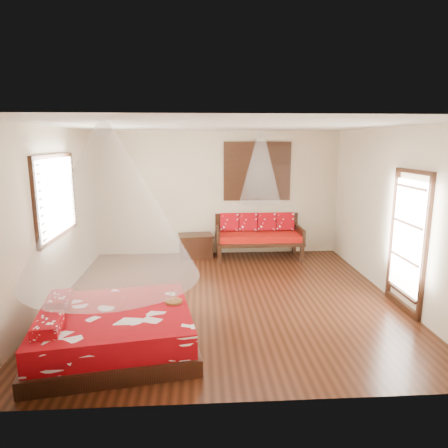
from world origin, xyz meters
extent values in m
cube|color=black|center=(0.00, 0.00, -0.01)|extent=(5.50, 5.50, 0.02)
cube|color=white|center=(0.00, 0.00, 2.81)|extent=(5.50, 5.50, 0.02)
cube|color=#C5B390|center=(-2.76, 0.00, 1.40)|extent=(0.02, 5.50, 2.80)
cube|color=#C5B390|center=(2.76, 0.00, 1.40)|extent=(0.02, 5.50, 2.80)
cube|color=#C5B390|center=(0.00, 2.76, 1.40)|extent=(5.50, 0.02, 2.80)
cube|color=#C5B390|center=(0.00, -2.76, 1.40)|extent=(5.50, 0.02, 2.80)
cube|color=black|center=(-1.50, -1.60, 0.10)|extent=(2.18, 2.03, 0.20)
cube|color=#90040C|center=(-1.50, -1.60, 0.35)|extent=(2.06, 1.91, 0.30)
cube|color=#90040C|center=(-2.12, -2.07, 0.56)|extent=(0.35, 0.54, 0.13)
cube|color=#90040C|center=(-2.24, -1.35, 0.56)|extent=(0.35, 0.54, 0.13)
cube|color=black|center=(-0.02, 1.93, 0.21)|extent=(0.08, 0.08, 0.42)
cube|color=black|center=(1.78, 1.93, 0.21)|extent=(0.08, 0.08, 0.42)
cube|color=black|center=(-0.02, 2.67, 0.21)|extent=(0.08, 0.08, 0.42)
cube|color=black|center=(1.78, 2.67, 0.21)|extent=(0.08, 0.08, 0.42)
cube|color=black|center=(0.88, 2.30, 0.38)|extent=(1.91, 0.85, 0.08)
cube|color=#980506|center=(0.88, 2.30, 0.49)|extent=(1.85, 0.79, 0.14)
cube|color=black|center=(0.88, 2.69, 0.67)|extent=(1.91, 0.06, 0.55)
cube|color=black|center=(-0.04, 2.30, 0.54)|extent=(0.06, 0.85, 0.30)
cube|color=black|center=(1.80, 2.30, 0.54)|extent=(0.06, 0.85, 0.30)
cube|color=#90040C|center=(0.24, 2.57, 0.76)|extent=(0.40, 0.20, 0.42)
cube|color=#90040C|center=(0.67, 2.57, 0.76)|extent=(0.40, 0.20, 0.42)
cube|color=#90040C|center=(1.09, 2.57, 0.76)|extent=(0.40, 0.20, 0.42)
cube|color=#90040C|center=(1.52, 2.57, 0.76)|extent=(0.40, 0.20, 0.42)
cube|color=black|center=(-0.53, 2.45, 0.23)|extent=(0.76, 0.59, 0.46)
cube|color=black|center=(-0.53, 2.45, 0.49)|extent=(0.81, 0.63, 0.05)
cube|color=black|center=(0.88, 2.72, 1.90)|extent=(1.52, 0.06, 1.32)
cube|color=black|center=(0.88, 2.71, 1.90)|extent=(1.35, 0.04, 1.10)
cube|color=black|center=(-2.72, 0.20, 1.70)|extent=(0.08, 1.74, 1.34)
cube|color=silver|center=(-2.68, 0.20, 1.70)|extent=(0.04, 1.54, 1.10)
cube|color=black|center=(2.72, -0.60, 1.05)|extent=(0.08, 1.02, 2.16)
cube|color=white|center=(2.70, -0.60, 1.15)|extent=(0.03, 0.82, 1.70)
cylinder|color=brown|center=(-0.79, -1.36, 0.52)|extent=(0.23, 0.23, 0.03)
cone|color=white|center=(-1.50, -1.60, 1.85)|extent=(2.12, 2.12, 1.80)
cone|color=white|center=(0.88, 2.25, 2.00)|extent=(0.92, 0.92, 1.50)
camera|label=1|loc=(-0.43, -6.28, 2.56)|focal=32.00mm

